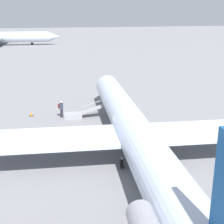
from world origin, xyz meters
TOP-DOWN VIEW (x-y plane):
  - ground_plane at (0.00, 0.00)m, footprint 600.00×600.00m
  - airplane_main at (-0.97, 0.23)m, footprint 34.87×27.20m
  - boarding_stairs at (9.36, 1.74)m, footprint 1.89×4.14m
  - passenger at (10.10, 3.21)m, footprint 0.40×0.56m
  - traffic_cone_near_stairs at (11.70, 6.06)m, footprint 0.42×0.42m

SIDE VIEW (x-z plane):
  - ground_plane at x=0.00m, z-range 0.00..0.00m
  - traffic_cone_near_stairs at x=11.70m, z-range -0.02..0.44m
  - boarding_stairs at x=9.36m, z-range -0.47..1.22m
  - passenger at x=10.10m, z-range 0.13..1.87m
  - airplane_main at x=-0.97m, z-range -1.37..5.41m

